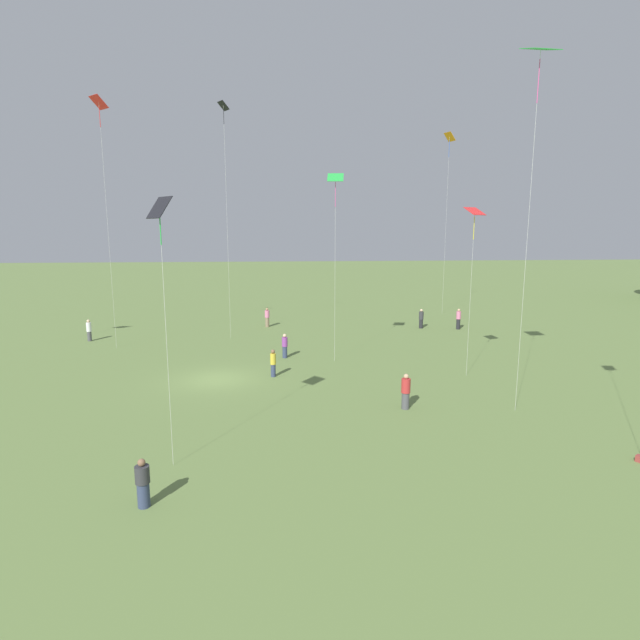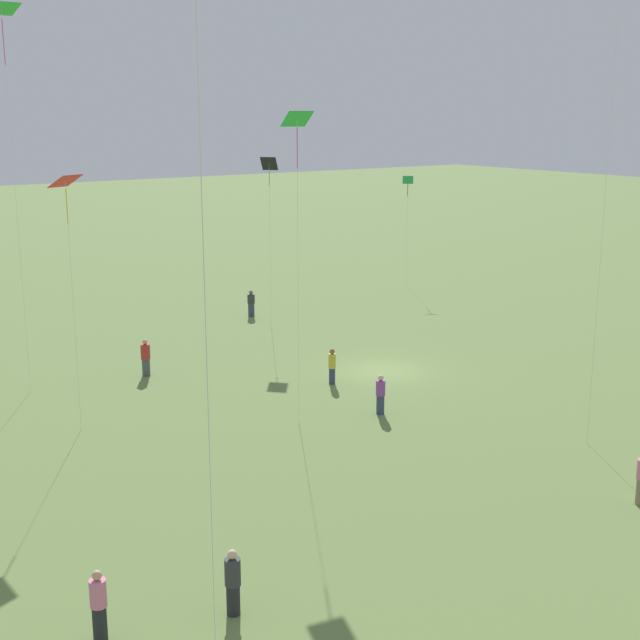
{
  "view_description": "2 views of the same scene",
  "coord_description": "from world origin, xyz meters",
  "px_view_note": "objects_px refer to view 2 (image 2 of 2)",
  "views": [
    {
      "loc": [
        28.52,
        3.31,
        8.47
      ],
      "look_at": [
        0.19,
        6.04,
        3.46
      ],
      "focal_mm": 28.0,
      "sensor_mm": 36.0,
      "label": 1
    },
    {
      "loc": [
        -31.71,
        26.22,
        12.19
      ],
      "look_at": [
        -5.15,
        7.43,
        4.51
      ],
      "focal_mm": 50.0,
      "sensor_mm": 36.0,
      "label": 2
    }
  ],
  "objects_px": {
    "person_3": "(251,304)",
    "kite_2": "(269,170)",
    "person_8": "(233,583)",
    "kite_0": "(2,21)",
    "person_0": "(332,366)",
    "person_1": "(99,607)",
    "kite_9": "(66,190)",
    "kite_1": "(408,184)",
    "person_7": "(146,358)",
    "kite_6": "(297,131)",
    "person_2": "(380,395)"
  },
  "relations": [
    {
      "from": "person_3",
      "to": "kite_2",
      "type": "xyz_separation_m",
      "value": [
        -2.82,
        0.36,
        8.2
      ]
    },
    {
      "from": "person_8",
      "to": "kite_0",
      "type": "distance_m",
      "value": 25.64
    },
    {
      "from": "person_3",
      "to": "kite_0",
      "type": "bearing_deg",
      "value": -51.14
    },
    {
      "from": "person_0",
      "to": "person_1",
      "type": "distance_m",
      "value": 21.06
    },
    {
      "from": "person_1",
      "to": "kite_0",
      "type": "height_order",
      "value": "kite_0"
    },
    {
      "from": "person_0",
      "to": "kite_0",
      "type": "height_order",
      "value": "kite_0"
    },
    {
      "from": "person_0",
      "to": "kite_2",
      "type": "relative_size",
      "value": 0.17
    },
    {
      "from": "person_0",
      "to": "kite_0",
      "type": "bearing_deg",
      "value": -152.7
    },
    {
      "from": "person_1",
      "to": "kite_9",
      "type": "xyz_separation_m",
      "value": [
        14.09,
        -4.83,
        8.42
      ]
    },
    {
      "from": "person_3",
      "to": "kite_1",
      "type": "xyz_separation_m",
      "value": [
        2.12,
        -14.12,
        6.37
      ]
    },
    {
      "from": "kite_1",
      "to": "kite_9",
      "type": "distance_m",
      "value": 33.49
    },
    {
      "from": "person_7",
      "to": "kite_6",
      "type": "height_order",
      "value": "kite_6"
    },
    {
      "from": "person_0",
      "to": "kite_0",
      "type": "xyz_separation_m",
      "value": [
        6.82,
        11.62,
        14.87
      ]
    },
    {
      "from": "kite_1",
      "to": "kite_9",
      "type": "height_order",
      "value": "kite_9"
    },
    {
      "from": "kite_9",
      "to": "person_0",
      "type": "bearing_deg",
      "value": -162.66
    },
    {
      "from": "person_1",
      "to": "person_0",
      "type": "bearing_deg",
      "value": -119.84
    },
    {
      "from": "kite_0",
      "to": "kite_6",
      "type": "bearing_deg",
      "value": 168.85
    },
    {
      "from": "person_1",
      "to": "person_8",
      "type": "distance_m",
      "value": 3.24
    },
    {
      "from": "person_0",
      "to": "person_7",
      "type": "height_order",
      "value": "person_7"
    },
    {
      "from": "person_0",
      "to": "person_7",
      "type": "xyz_separation_m",
      "value": [
        6.13,
        6.38,
        0.03
      ]
    },
    {
      "from": "person_0",
      "to": "person_8",
      "type": "xyz_separation_m",
      "value": [
        -14.03,
        13.23,
        0.02
      ]
    },
    {
      "from": "person_2",
      "to": "kite_9",
      "type": "height_order",
      "value": "kite_9"
    },
    {
      "from": "person_0",
      "to": "kite_1",
      "type": "xyz_separation_m",
      "value": [
        16.08,
        -18.2,
        6.31
      ]
    },
    {
      "from": "person_0",
      "to": "person_7",
      "type": "bearing_deg",
      "value": -166.15
    },
    {
      "from": "person_3",
      "to": "kite_0",
      "type": "xyz_separation_m",
      "value": [
        -7.13,
        15.7,
        14.93
      ]
    },
    {
      "from": "person_1",
      "to": "kite_6",
      "type": "xyz_separation_m",
      "value": [
        9.89,
        -12.28,
        10.53
      ]
    },
    {
      "from": "person_2",
      "to": "person_8",
      "type": "relative_size",
      "value": 0.96
    },
    {
      "from": "kite_2",
      "to": "kite_9",
      "type": "xyz_separation_m",
      "value": [
        -10.29,
        15.27,
        0.36
      ]
    },
    {
      "from": "person_2",
      "to": "kite_0",
      "type": "distance_m",
      "value": 21.58
    },
    {
      "from": "person_3",
      "to": "kite_9",
      "type": "relative_size",
      "value": 0.16
    },
    {
      "from": "person_2",
      "to": "person_3",
      "type": "height_order",
      "value": "person_2"
    },
    {
      "from": "person_2",
      "to": "kite_9",
      "type": "distance_m",
      "value": 14.7
    },
    {
      "from": "person_2",
      "to": "person_0",
      "type": "bearing_deg",
      "value": 55.22
    },
    {
      "from": "person_1",
      "to": "person_3",
      "type": "relative_size",
      "value": 1.15
    },
    {
      "from": "person_3",
      "to": "kite_1",
      "type": "height_order",
      "value": "kite_1"
    },
    {
      "from": "person_3",
      "to": "kite_9",
      "type": "height_order",
      "value": "kite_9"
    },
    {
      "from": "person_0",
      "to": "kite_9",
      "type": "bearing_deg",
      "value": -126.51
    },
    {
      "from": "person_8",
      "to": "person_0",
      "type": "bearing_deg",
      "value": -19.33
    },
    {
      "from": "kite_6",
      "to": "kite_9",
      "type": "relative_size",
      "value": 1.23
    },
    {
      "from": "person_0",
      "to": "kite_2",
      "type": "distance_m",
      "value": 14.29
    },
    {
      "from": "person_3",
      "to": "person_8",
      "type": "xyz_separation_m",
      "value": [
        -27.98,
        17.31,
        0.09
      ]
    },
    {
      "from": "person_2",
      "to": "kite_2",
      "type": "height_order",
      "value": "kite_2"
    },
    {
      "from": "kite_0",
      "to": "person_2",
      "type": "bearing_deg",
      "value": 176.08
    },
    {
      "from": "kite_1",
      "to": "kite_9",
      "type": "bearing_deg",
      "value": -66.96
    },
    {
      "from": "person_3",
      "to": "kite_9",
      "type": "xyz_separation_m",
      "value": [
        -13.1,
        15.62,
        8.56
      ]
    },
    {
      "from": "kite_0",
      "to": "person_8",
      "type": "bearing_deg",
      "value": 127.92
    },
    {
      "from": "person_7",
      "to": "kite_0",
      "type": "xyz_separation_m",
      "value": [
        0.69,
        5.24,
        14.84
      ]
    },
    {
      "from": "person_7",
      "to": "kite_0",
      "type": "bearing_deg",
      "value": -70.92
    },
    {
      "from": "kite_0",
      "to": "kite_2",
      "type": "height_order",
      "value": "kite_0"
    },
    {
      "from": "person_1",
      "to": "kite_2",
      "type": "xyz_separation_m",
      "value": [
        24.38,
        -20.1,
        8.06
      ]
    }
  ]
}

